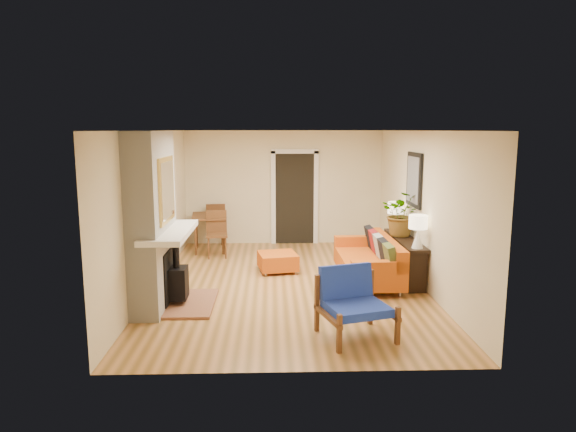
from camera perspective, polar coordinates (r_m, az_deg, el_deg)
name	(u,v)px	position (r m, az deg, el deg)	size (l,w,h in m)	color
room_shell	(312,193)	(11.24, 2.68, 2.53)	(6.50, 6.50, 6.50)	#C3864B
fireplace	(155,224)	(7.80, -14.57, -0.89)	(1.09, 1.68, 2.60)	white
sofa	(372,260)	(9.12, 9.30, -4.87)	(0.92, 2.09, 0.82)	silver
ottoman	(278,261)	(9.60, -1.15, -5.00)	(0.79, 0.79, 0.34)	silver
blue_chair	(352,299)	(6.71, 7.16, -9.13)	(1.03, 1.02, 0.87)	brown
dining_table	(213,222)	(11.32, -8.38, -0.66)	(0.89, 1.80, 0.95)	brown
console_table	(405,247)	(9.30, 12.86, -3.33)	(0.34, 1.85, 0.72)	black
lamp_near	(418,228)	(8.50, 14.24, -1.25)	(0.30, 0.30, 0.54)	white
lamp_far	(396,213)	(9.94, 11.86, 0.38)	(0.30, 0.30, 0.54)	white
houseplant	(402,213)	(9.39, 12.60, 0.28)	(0.74, 0.64, 0.82)	#1E5919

